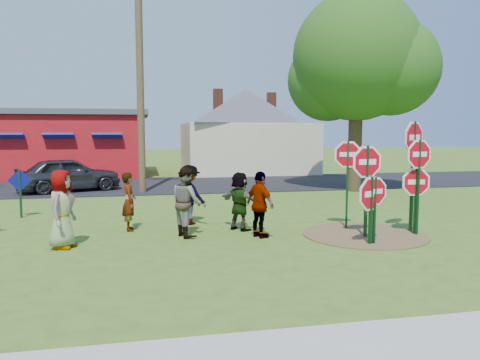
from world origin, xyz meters
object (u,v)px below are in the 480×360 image
at_px(stop_sign_a, 375,196).
at_px(utility_pole, 140,72).
at_px(stop_sign_d, 414,148).
at_px(person_a, 62,209).
at_px(leafy_tree, 360,64).
at_px(stop_sign_b, 348,162).
at_px(person_b, 129,202).
at_px(stop_sign_c, 419,165).
at_px(suv, 68,174).

height_order(stop_sign_a, utility_pole, utility_pole).
bearing_deg(stop_sign_d, utility_pole, 98.41).
bearing_deg(stop_sign_d, stop_sign_a, -175.17).
xyz_separation_m(person_a, leafy_tree, (11.31, 8.25, 4.75)).
relative_size(stop_sign_b, person_b, 1.62).
relative_size(stop_sign_c, suv, 0.59).
bearing_deg(person_a, stop_sign_c, -77.80).
xyz_separation_m(person_b, suv, (-2.88, 8.89, -0.00)).
distance_m(stop_sign_a, leafy_tree, 11.19).
height_order(stop_sign_c, utility_pole, utility_pole).
xyz_separation_m(person_b, leafy_tree, (9.85, 6.60, 4.87)).
relative_size(person_a, person_b, 1.15).
relative_size(stop_sign_d, person_a, 1.71).
bearing_deg(suv, leafy_tree, -121.13).
bearing_deg(leafy_tree, stop_sign_c, -106.13).
relative_size(stop_sign_b, person_a, 1.41).
xyz_separation_m(stop_sign_a, stop_sign_c, (1.55, 0.67, 0.68)).
bearing_deg(suv, stop_sign_c, -158.14).
relative_size(stop_sign_a, stop_sign_b, 0.68).
bearing_deg(stop_sign_b, leafy_tree, 81.73).
bearing_deg(person_a, utility_pole, 4.55).
height_order(person_a, suv, person_a).
bearing_deg(leafy_tree, person_b, -146.18).
relative_size(stop_sign_a, stop_sign_c, 0.66).
bearing_deg(stop_sign_c, stop_sign_b, 130.97).
bearing_deg(utility_pole, person_b, -92.48).
height_order(stop_sign_d, utility_pole, utility_pole).
bearing_deg(suv, stop_sign_a, -164.43).
xyz_separation_m(utility_pole, leafy_tree, (9.51, -1.21, 0.46)).
distance_m(stop_sign_a, person_a, 7.33).
bearing_deg(suv, stop_sign_d, -156.95).
xyz_separation_m(suv, leafy_tree, (12.73, -2.29, 4.87)).
height_order(stop_sign_c, suv, stop_sign_c).
bearing_deg(person_b, stop_sign_a, -122.03).
relative_size(suv, leafy_tree, 0.50).
distance_m(person_b, leafy_tree, 12.82).
bearing_deg(stop_sign_d, suv, 105.96).
bearing_deg(stop_sign_b, person_a, -155.41).
distance_m(stop_sign_a, stop_sign_d, 2.22).
relative_size(person_a, suv, 0.41).
height_order(person_b, utility_pole, utility_pole).
relative_size(stop_sign_c, person_a, 1.44).
xyz_separation_m(stop_sign_a, stop_sign_d, (1.62, 1.05, 1.10)).
distance_m(suv, leafy_tree, 13.82).
bearing_deg(stop_sign_c, utility_pole, 115.26).
height_order(stop_sign_c, stop_sign_d, stop_sign_d).
distance_m(person_b, suv, 9.34).
xyz_separation_m(suv, utility_pole, (3.21, -1.08, 4.41)).
xyz_separation_m(stop_sign_c, person_b, (-7.32, 2.13, -1.05)).
distance_m(stop_sign_d, leafy_tree, 9.34).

